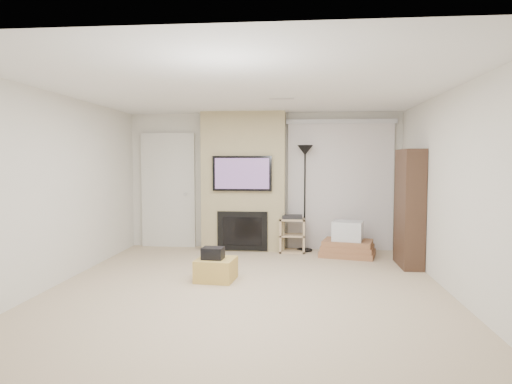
# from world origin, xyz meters

# --- Properties ---
(floor) EXTENTS (5.00, 5.50, 0.00)m
(floor) POSITION_xyz_m (0.00, 0.00, 0.00)
(floor) COLOR #C9B08E
(floor) RESTS_ON ground
(ceiling) EXTENTS (5.00, 5.50, 0.00)m
(ceiling) POSITION_xyz_m (0.00, 0.00, 2.50)
(ceiling) COLOR white
(ceiling) RESTS_ON wall_back
(wall_back) EXTENTS (5.00, 0.00, 2.50)m
(wall_back) POSITION_xyz_m (0.00, 2.75, 1.25)
(wall_back) COLOR silver
(wall_back) RESTS_ON ground
(wall_front) EXTENTS (5.00, 0.00, 2.50)m
(wall_front) POSITION_xyz_m (0.00, -2.75, 1.25)
(wall_front) COLOR silver
(wall_front) RESTS_ON ground
(wall_left) EXTENTS (0.00, 5.50, 2.50)m
(wall_left) POSITION_xyz_m (-2.50, 0.00, 1.25)
(wall_left) COLOR silver
(wall_left) RESTS_ON ground
(wall_right) EXTENTS (0.00, 5.50, 2.50)m
(wall_right) POSITION_xyz_m (2.50, 0.00, 1.25)
(wall_right) COLOR silver
(wall_right) RESTS_ON ground
(hvac_vent) EXTENTS (0.35, 0.18, 0.01)m
(hvac_vent) POSITION_xyz_m (0.40, 0.80, 2.50)
(hvac_vent) COLOR silver
(hvac_vent) RESTS_ON ceiling
(ottoman) EXTENTS (0.55, 0.55, 0.30)m
(ottoman) POSITION_xyz_m (-0.47, 0.35, 0.15)
(ottoman) COLOR gold
(ottoman) RESTS_ON floor
(black_bag) EXTENTS (0.30, 0.25, 0.16)m
(black_bag) POSITION_xyz_m (-0.50, 0.31, 0.38)
(black_bag) COLOR black
(black_bag) RESTS_ON ottoman
(fireplace_wall) EXTENTS (1.50, 0.47, 2.50)m
(fireplace_wall) POSITION_xyz_m (-0.35, 2.54, 1.24)
(fireplace_wall) COLOR tan
(fireplace_wall) RESTS_ON floor
(entry_door) EXTENTS (1.02, 0.11, 2.14)m
(entry_door) POSITION_xyz_m (-1.80, 2.71, 1.05)
(entry_door) COLOR silver
(entry_door) RESTS_ON floor
(vertical_blinds) EXTENTS (1.98, 0.10, 2.37)m
(vertical_blinds) POSITION_xyz_m (1.40, 2.70, 1.27)
(vertical_blinds) COLOR silver
(vertical_blinds) RESTS_ON floor
(floor_lamp) EXTENTS (0.28, 0.28, 1.90)m
(floor_lamp) POSITION_xyz_m (0.76, 2.50, 1.50)
(floor_lamp) COLOR black
(floor_lamp) RESTS_ON floor
(av_stand) EXTENTS (0.45, 0.38, 0.66)m
(av_stand) POSITION_xyz_m (0.54, 2.39, 0.35)
(av_stand) COLOR tan
(av_stand) RESTS_ON floor
(box_stack) EXTENTS (1.02, 0.86, 0.60)m
(box_stack) POSITION_xyz_m (1.49, 2.13, 0.23)
(box_stack) COLOR #A36B46
(box_stack) RESTS_ON floor
(bookshelf) EXTENTS (0.30, 0.80, 1.80)m
(bookshelf) POSITION_xyz_m (2.34, 1.46, 0.90)
(bookshelf) COLOR #39251A
(bookshelf) RESTS_ON floor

